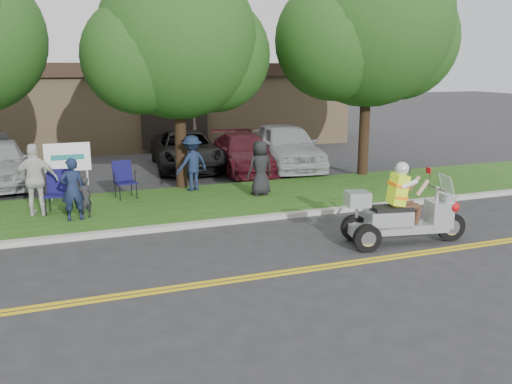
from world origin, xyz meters
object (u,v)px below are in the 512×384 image
object	(u,v)px
lawn_chair_b	(124,177)
lawn_chair_a	(58,188)
trike_scooter	(401,216)
spectator_adult_left	(73,189)
spectator_adult_right	(36,180)
parked_car_right	(245,153)
parked_car_mid	(186,150)
parked_car_far_right	(286,146)

from	to	relation	value
lawn_chair_b	lawn_chair_a	bearing A→B (deg)	-161.05
trike_scooter	lawn_chair_a	bearing A→B (deg)	154.08
spectator_adult_left	spectator_adult_right	xyz separation A→B (m)	(-0.85, 0.83, 0.14)
parked_car_right	spectator_adult_right	bearing A→B (deg)	-143.80
trike_scooter	parked_car_mid	xyz separation A→B (m)	(-2.29, 10.52, 0.07)
parked_car_far_right	parked_car_right	bearing A→B (deg)	-176.83
trike_scooter	parked_car_far_right	bearing A→B (deg)	92.37
lawn_chair_a	parked_car_right	bearing A→B (deg)	44.50
parked_car_mid	parked_car_right	bearing A→B (deg)	-25.73
spectator_adult_left	parked_car_right	world-z (taller)	spectator_adult_left
parked_car_mid	parked_car_right	xyz separation A→B (m)	(1.94, -1.20, -0.03)
parked_car_right	lawn_chair_a	bearing A→B (deg)	-142.77
trike_scooter	spectator_adult_left	distance (m)	7.87
lawn_chair_a	parked_car_right	xyz separation A→B (m)	(6.67, 4.20, -0.05)
lawn_chair_b	parked_car_far_right	world-z (taller)	parked_car_far_right
spectator_adult_left	parked_car_mid	bearing A→B (deg)	-132.25
spectator_adult_left	spectator_adult_right	world-z (taller)	spectator_adult_right
lawn_chair_a	lawn_chair_b	world-z (taller)	lawn_chair_a
spectator_adult_left	parked_car_right	bearing A→B (deg)	-148.42
spectator_adult_left	parked_car_mid	size ratio (longest dim) A/B	0.31
lawn_chair_b	parked_car_far_right	xyz separation A→B (m)	(6.47, 3.04, 0.17)
lawn_chair_b	spectator_adult_right	world-z (taller)	spectator_adult_right
spectator_adult_right	trike_scooter	bearing A→B (deg)	153.71
lawn_chair_a	parked_car_right	world-z (taller)	parked_car_right
lawn_chair_a	parked_car_mid	bearing A→B (deg)	61.10
lawn_chair_a	spectator_adult_right	bearing A→B (deg)	-151.94
lawn_chair_b	parked_car_mid	bearing A→B (deg)	45.67
spectator_adult_right	parked_car_mid	xyz separation A→B (m)	(5.24, 5.54, -0.32)
spectator_adult_left	parked_car_mid	distance (m)	7.74
spectator_adult_left	parked_car_far_right	xyz separation A→B (m)	(7.95, 5.06, -0.02)
spectator_adult_right	parked_car_right	xyz separation A→B (m)	(7.18, 4.34, -0.35)
lawn_chair_b	spectator_adult_right	xyz separation A→B (m)	(-2.33, -1.18, 0.32)
spectator_adult_left	parked_car_far_right	distance (m)	9.42
spectator_adult_left	spectator_adult_right	bearing A→B (deg)	-52.25
lawn_chair_a	parked_car_far_right	bearing A→B (deg)	38.49
parked_car_right	parked_car_far_right	distance (m)	1.64
parked_car_mid	parked_car_far_right	world-z (taller)	parked_car_far_right
trike_scooter	lawn_chair_b	size ratio (longest dim) A/B	2.62
spectator_adult_right	parked_car_far_right	bearing A→B (deg)	-147.19
lawn_chair_a	parked_car_far_right	distance (m)	9.24
spectator_adult_left	parked_car_far_right	world-z (taller)	parked_car_far_right
lawn_chair_b	trike_scooter	bearing A→B (deg)	-60.52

